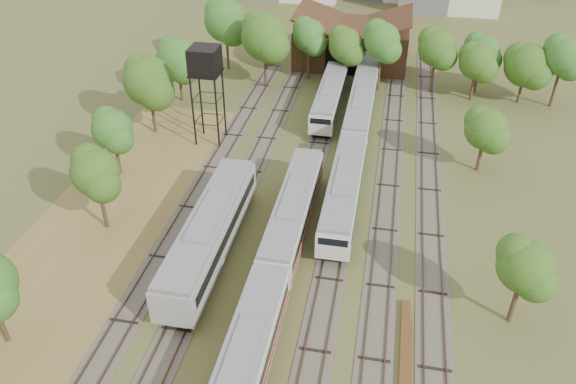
# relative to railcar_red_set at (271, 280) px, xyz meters

# --- Properties ---
(dry_grass_patch) EXTENTS (14.00, 60.00, 0.04)m
(dry_grass_patch) POSITION_rel_railcar_red_set_xyz_m (-16.00, 0.45, -1.84)
(dry_grass_patch) COLOR brown
(dry_grass_patch) RESTS_ON ground
(tracks) EXTENTS (24.60, 80.00, 0.19)m
(tracks) POSITION_rel_railcar_red_set_xyz_m (1.33, 17.45, -1.82)
(tracks) COLOR #4C473D
(tracks) RESTS_ON ground
(railcar_red_set) EXTENTS (2.85, 34.58, 3.52)m
(railcar_red_set) POSITION_rel_railcar_red_set_xyz_m (0.00, 0.00, 0.00)
(railcar_red_set) COLOR black
(railcar_red_set) RESTS_ON ground
(railcar_green_set) EXTENTS (2.86, 52.08, 3.54)m
(railcar_green_set) POSITION_rel_railcar_red_set_xyz_m (4.00, 30.38, 0.01)
(railcar_green_set) COLOR black
(railcar_green_set) RESTS_ON ground
(railcar_rear) EXTENTS (2.77, 16.08, 3.42)m
(railcar_rear) POSITION_rel_railcar_red_set_xyz_m (0.00, 33.20, -0.05)
(railcar_rear) COLOR black
(railcar_rear) RESTS_ON ground
(old_grey_coach) EXTENTS (3.27, 18.00, 4.06)m
(old_grey_coach) POSITION_rel_railcar_red_set_xyz_m (-6.00, 4.14, 0.35)
(old_grey_coach) COLOR black
(old_grey_coach) RESTS_ON ground
(water_tower) EXTENTS (3.12, 3.12, 10.79)m
(water_tower) POSITION_rel_railcar_red_set_xyz_m (-12.05, 23.15, 7.24)
(water_tower) COLOR black
(water_tower) RESTS_ON ground
(rail_pile_near) EXTENTS (0.62, 9.23, 0.31)m
(rail_pile_near) POSITION_rel_railcar_red_set_xyz_m (10.00, -3.18, -1.71)
(rail_pile_near) COLOR brown
(rail_pile_near) RESTS_ON ground
(rail_pile_far) EXTENTS (0.56, 9.01, 0.29)m
(rail_pile_far) POSITION_rel_railcar_red_set_xyz_m (10.20, -5.07, -1.71)
(rail_pile_far) COLOR brown
(rail_pile_far) RESTS_ON ground
(maintenance_shed) EXTENTS (16.45, 11.55, 7.58)m
(maintenance_shed) POSITION_rel_railcar_red_set_xyz_m (1.00, 50.43, 1.05)
(maintenance_shed) COLOR #382214
(maintenance_shed) RESTS_ON ground
(tree_band_left) EXTENTS (7.63, 54.62, 9.00)m
(tree_band_left) POSITION_rel_railcar_red_set_xyz_m (-18.62, 9.94, 3.89)
(tree_band_left) COLOR #382616
(tree_band_left) RESTS_ON ground
(tree_band_far) EXTENTS (48.66, 10.93, 9.93)m
(tree_band_far) POSITION_rel_railcar_red_set_xyz_m (3.34, 41.44, 4.35)
(tree_band_far) COLOR #382616
(tree_band_far) RESTS_ON ground
(tree_band_right) EXTENTS (4.91, 43.06, 7.34)m
(tree_band_right) POSITION_rel_railcar_red_set_xyz_m (17.23, 24.18, 3.12)
(tree_band_right) COLOR #382616
(tree_band_right) RESTS_ON ground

